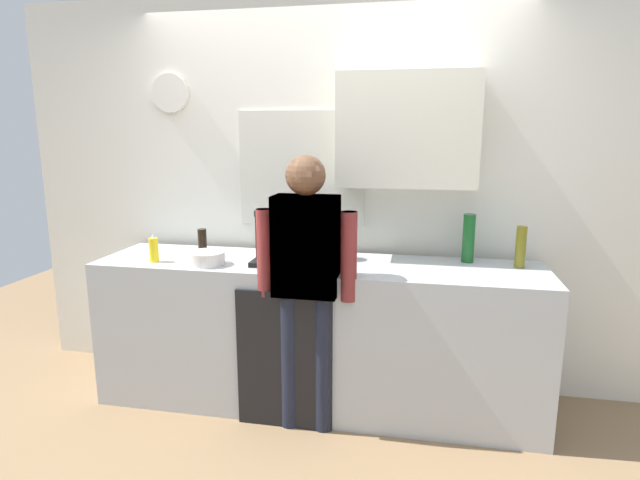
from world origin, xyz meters
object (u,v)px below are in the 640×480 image
(dish_soap, at_px, (154,249))
(cup_yellow_cup, at_px, (280,249))
(coffee_maker, at_px, (270,240))
(mixing_bowl, at_px, (207,258))
(bottle_green_wine, at_px, (469,238))
(person_guest, at_px, (306,272))
(person_at_sink, at_px, (306,272))
(bottle_dark_sauce, at_px, (202,243))
(potted_plant, at_px, (334,239))
(bottle_olive_oil, at_px, (521,247))

(dish_soap, bearing_deg, cup_yellow_cup, 22.91)
(coffee_maker, bearing_deg, mixing_bowl, -164.49)
(bottle_green_wine, bearing_deg, mixing_bowl, -166.37)
(cup_yellow_cup, relative_size, person_guest, 0.05)
(cup_yellow_cup, bearing_deg, person_at_sink, -58.22)
(bottle_dark_sauce, distance_m, person_guest, 0.83)
(cup_yellow_cup, relative_size, potted_plant, 0.37)
(coffee_maker, relative_size, mixing_bowl, 1.50)
(bottle_olive_oil, bearing_deg, person_guest, -160.34)
(cup_yellow_cup, bearing_deg, potted_plant, -2.99)
(bottle_olive_oil, relative_size, person_at_sink, 0.16)
(bottle_green_wine, bearing_deg, dish_soap, -168.91)
(mixing_bowl, bearing_deg, potted_plant, 21.60)
(bottle_dark_sauce, distance_m, mixing_bowl, 0.23)
(bottle_green_wine, relative_size, person_at_sink, 0.19)
(bottle_olive_oil, height_order, bottle_dark_sauce, bottle_olive_oil)
(bottle_green_wine, xyz_separation_m, cup_yellow_cup, (-1.18, -0.07, -0.11))
(potted_plant, distance_m, dish_soap, 1.12)
(potted_plant, bearing_deg, coffee_maker, -152.68)
(person_guest, bearing_deg, person_at_sink, -0.00)
(bottle_olive_oil, distance_m, person_guest, 1.28)
(cup_yellow_cup, xyz_separation_m, dish_soap, (-0.73, -0.31, 0.04))
(cup_yellow_cup, height_order, potted_plant, potted_plant)
(person_at_sink, bearing_deg, bottle_dark_sauce, 159.71)
(bottle_olive_oil, height_order, person_at_sink, person_at_sink)
(potted_plant, bearing_deg, person_guest, -101.84)
(mixing_bowl, bearing_deg, bottle_green_wine, 13.63)
(person_at_sink, bearing_deg, bottle_olive_oil, 22.57)
(person_at_sink, bearing_deg, mixing_bowl, 171.74)
(cup_yellow_cup, distance_m, dish_soap, 0.79)
(cup_yellow_cup, distance_m, person_at_sink, 0.52)
(coffee_maker, height_order, bottle_green_wine, coffee_maker)
(coffee_maker, distance_m, mixing_bowl, 0.40)
(coffee_maker, relative_size, cup_yellow_cup, 3.88)
(potted_plant, bearing_deg, bottle_dark_sauce, -173.66)
(mixing_bowl, bearing_deg, bottle_olive_oil, 9.25)
(bottle_green_wine, bearing_deg, bottle_olive_oil, -14.61)
(coffee_maker, distance_m, bottle_green_wine, 1.22)
(bottle_olive_oil, xyz_separation_m, cup_yellow_cup, (-1.48, 0.01, -0.08))
(potted_plant, bearing_deg, bottle_olive_oil, 0.51)
(bottle_olive_oil, relative_size, dish_soap, 1.39)
(bottle_dark_sauce, height_order, potted_plant, potted_plant)
(cup_yellow_cup, xyz_separation_m, mixing_bowl, (-0.38, -0.31, -0.00))
(bottle_green_wine, relative_size, bottle_dark_sauce, 1.67)
(bottle_dark_sauce, bearing_deg, dish_soap, -140.78)
(potted_plant, relative_size, person_at_sink, 0.14)
(bottle_green_wine, bearing_deg, coffee_maker, -166.97)
(person_at_sink, bearing_deg, cup_yellow_cup, 124.70)
(mixing_bowl, relative_size, potted_plant, 0.96)
(bottle_dark_sauce, bearing_deg, person_guest, -23.21)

